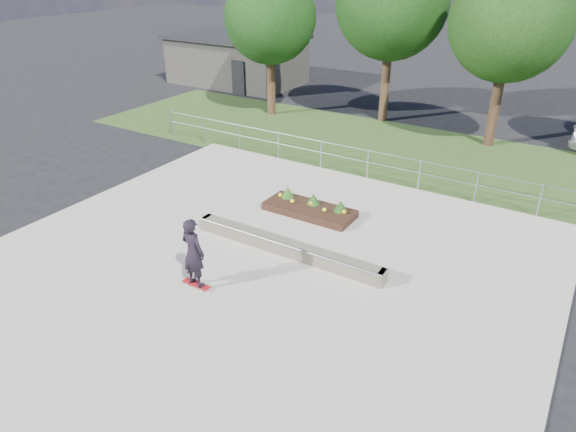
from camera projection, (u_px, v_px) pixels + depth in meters
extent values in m
plane|color=black|center=(253.00, 272.00, 13.90)|extent=(120.00, 120.00, 0.00)
cube|color=#2B431A|center=(400.00, 152.00, 22.19)|extent=(30.00, 8.00, 0.02)
cube|color=#A49E91|center=(252.00, 271.00, 13.88)|extent=(15.00, 15.00, 0.06)
cylinder|color=#96999E|center=(171.00, 123.00, 23.98)|extent=(0.06, 0.06, 1.20)
cylinder|color=#94979C|center=(204.00, 130.00, 23.04)|extent=(0.06, 0.06, 1.20)
cylinder|color=gray|center=(240.00, 138.00, 22.10)|extent=(0.06, 0.06, 1.20)
cylinder|color=gray|center=(278.00, 146.00, 21.16)|extent=(0.06, 0.06, 1.20)
cylinder|color=#92949A|center=(321.00, 155.00, 20.22)|extent=(0.06, 0.06, 1.20)
cylinder|color=#94979C|center=(368.00, 165.00, 19.28)|extent=(0.06, 0.06, 1.20)
cylinder|color=#95979D|center=(419.00, 175.00, 18.34)|extent=(0.06, 0.06, 1.20)
cylinder|color=gray|center=(476.00, 188.00, 17.40)|extent=(0.06, 0.06, 1.20)
cylinder|color=gray|center=(540.00, 201.00, 16.46)|extent=(0.06, 0.06, 1.20)
cylinder|color=gray|center=(369.00, 151.00, 19.03)|extent=(20.00, 0.04, 0.04)
cylinder|color=gray|center=(368.00, 162.00, 19.24)|extent=(20.00, 0.04, 0.04)
cube|color=#302D2A|center=(237.00, 61.00, 33.42)|extent=(8.00, 5.00, 2.80)
cube|color=black|center=(236.00, 37.00, 32.73)|extent=(8.40, 5.40, 0.20)
cube|color=black|center=(238.00, 78.00, 30.74)|extent=(0.90, 0.10, 2.00)
cylinder|color=#382216|center=(271.00, 87.00, 26.80)|extent=(0.44, 0.44, 2.93)
sphere|color=black|center=(270.00, 17.00, 25.23)|extent=(4.55, 4.55, 4.55)
cylinder|color=#362215|center=(385.00, 88.00, 25.62)|extent=(0.44, 0.44, 3.38)
sphere|color=black|center=(392.00, 3.00, 23.82)|extent=(5.25, 5.25, 5.25)
cylinder|color=black|center=(494.00, 110.00, 22.33)|extent=(0.44, 0.44, 3.15)
sphere|color=black|center=(511.00, 21.00, 20.65)|extent=(4.90, 4.90, 4.90)
cube|color=brown|center=(286.00, 247.00, 14.53)|extent=(6.00, 0.40, 0.40)
cylinder|color=#909398|center=(282.00, 244.00, 14.29)|extent=(6.00, 0.06, 0.06)
cube|color=brown|center=(207.00, 222.00, 15.90)|extent=(0.15, 0.42, 0.40)
cube|color=brown|center=(381.00, 278.00, 13.17)|extent=(0.15, 0.42, 0.40)
cube|color=black|center=(309.00, 210.00, 16.82)|extent=(3.00, 1.20, 0.25)
sphere|color=yellow|center=(280.00, 195.00, 17.36)|extent=(0.14, 0.14, 0.14)
sphere|color=yellow|center=(292.00, 201.00, 16.93)|extent=(0.14, 0.14, 0.14)
sphere|color=yellow|center=(311.00, 203.00, 16.80)|extent=(0.14, 0.14, 0.14)
sphere|color=#FFF11A|center=(324.00, 210.00, 16.37)|extent=(0.14, 0.14, 0.14)
sphere|color=yellow|center=(344.00, 212.00, 16.23)|extent=(0.14, 0.14, 0.14)
cone|color=#204C15|center=(288.00, 192.00, 17.34)|extent=(0.44, 0.44, 0.36)
cone|color=#1A4413|center=(313.00, 199.00, 16.87)|extent=(0.44, 0.44, 0.36)
cone|color=#183F12|center=(341.00, 206.00, 16.40)|extent=(0.44, 0.44, 0.36)
cylinder|color=silver|center=(186.00, 284.00, 13.23)|extent=(0.05, 0.03, 0.05)
cylinder|color=white|center=(191.00, 281.00, 13.36)|extent=(0.05, 0.03, 0.05)
cylinder|color=silver|center=(202.00, 290.00, 12.98)|extent=(0.05, 0.03, 0.05)
cylinder|color=silver|center=(206.00, 287.00, 13.12)|extent=(0.05, 0.03, 0.05)
cylinder|color=gray|center=(189.00, 282.00, 13.28)|extent=(0.02, 0.18, 0.02)
cylinder|color=gray|center=(204.00, 288.00, 13.04)|extent=(0.02, 0.18, 0.02)
cube|color=maroon|center=(196.00, 284.00, 13.15)|extent=(0.80, 0.21, 0.02)
imported|color=black|center=(193.00, 253.00, 12.72)|extent=(0.72, 0.50, 1.87)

